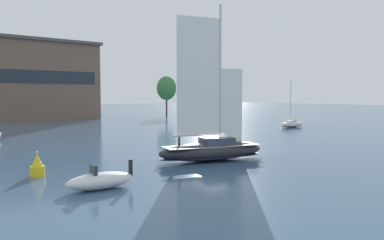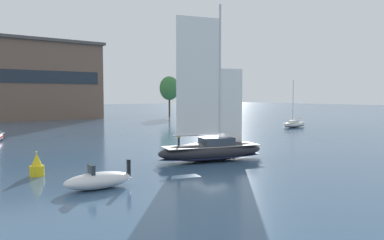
% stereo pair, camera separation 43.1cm
% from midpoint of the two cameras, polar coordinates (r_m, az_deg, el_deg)
% --- Properties ---
extents(ground_plane, '(400.00, 400.00, 0.00)m').
position_cam_midpoint_polar(ground_plane, '(35.10, 2.67, -6.19)').
color(ground_plane, '#385675').
extents(waterfront_building, '(33.06, 16.17, 19.44)m').
position_cam_midpoint_polar(waterfront_building, '(101.46, -23.94, 5.59)').
color(waterfront_building, brown).
rests_on(waterfront_building, ground).
extents(tree_shore_left, '(7.54, 7.54, 15.53)m').
position_cam_midpoint_polar(tree_shore_left, '(103.87, -16.01, 6.33)').
color(tree_shore_left, '#4C3828').
rests_on(tree_shore_left, ground).
extents(tree_shore_right, '(5.53, 5.53, 11.39)m').
position_cam_midpoint_polar(tree_shore_right, '(106.55, -4.03, 4.85)').
color(tree_shore_right, '#4C3828').
rests_on(tree_shore_right, ground).
extents(sailboat_main, '(10.88, 5.54, 14.40)m').
position_cam_midpoint_polar(sailboat_main, '(34.93, 2.70, -4.36)').
color(sailboat_main, '#232328').
rests_on(sailboat_main, ground).
extents(sailboat_moored_mid_channel, '(6.53, 2.27, 8.83)m').
position_cam_midpoint_polar(sailboat_moored_mid_channel, '(72.99, 14.79, -0.60)').
color(sailboat_moored_mid_channel, white).
rests_on(sailboat_moored_mid_channel, ground).
extents(motor_tender, '(4.60, 2.09, 1.73)m').
position_cam_midpoint_polar(motor_tender, '(25.39, -14.25, -8.93)').
color(motor_tender, silver).
rests_on(motor_tender, ground).
extents(channel_buoy, '(1.05, 1.05, 1.90)m').
position_cam_midpoint_polar(channel_buoy, '(30.64, -22.87, -6.54)').
color(channel_buoy, yellow).
rests_on(channel_buoy, ground).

